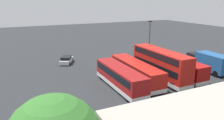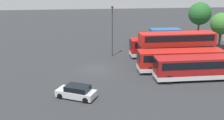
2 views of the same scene
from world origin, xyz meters
name	(u,v)px [view 1 (image 1 of 2)]	position (x,y,z in m)	size (l,w,h in m)	color
ground_plane	(114,61)	(0.00, 0.00, 0.00)	(140.00, 140.00, 0.00)	#2D3033
bus_single_deck_near_end	(175,66)	(-5.15, 11.59, 1.62)	(2.63, 11.80, 2.95)	#B71411
bus_double_decker_second	(160,64)	(-1.93, 12.04, 2.45)	(2.73, 11.29, 4.55)	red
bus_single_deck_third	(136,71)	(1.98, 11.32, 1.62)	(2.80, 11.72, 2.95)	red
bus_single_deck_fourth	(120,77)	(5.16, 12.41, 1.62)	(2.64, 10.96, 2.95)	#A51919
box_truck_blue	(208,62)	(-11.69, 12.52, 1.71)	(2.61, 7.53, 3.20)	#235999
car_hatchback_silver	(66,60)	(8.93, -2.63, 0.70)	(3.48, 4.54, 1.43)	silver
lamp_post_tall	(150,38)	(-6.20, 2.92, 4.69)	(0.70, 0.30, 8.01)	#38383D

